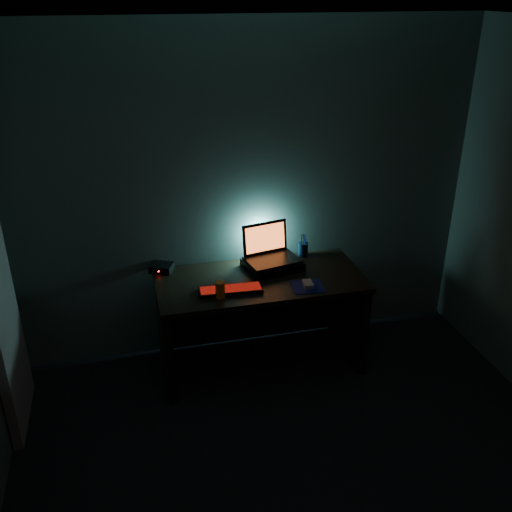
{
  "coord_description": "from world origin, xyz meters",
  "views": [
    {
      "loc": [
        -0.9,
        -1.91,
        2.67
      ],
      "look_at": [
        -0.04,
        1.57,
        0.96
      ],
      "focal_mm": 40.0,
      "sensor_mm": 36.0,
      "label": 1
    }
  ],
  "objects": [
    {
      "name": "pen_cup",
      "position": [
        0.42,
        1.9,
        0.8
      ],
      "size": [
        0.08,
        0.08,
        0.11
      ],
      "primitive_type": "cylinder",
      "rotation": [
        0.0,
        0.0,
        0.09
      ],
      "color": "black",
      "rests_on": "desk"
    },
    {
      "name": "room",
      "position": [
        0.0,
        0.0,
        1.25
      ],
      "size": [
        3.5,
        4.0,
        2.5
      ],
      "color": "black",
      "rests_on": "ground"
    },
    {
      "name": "mouse",
      "position": [
        0.29,
        1.42,
        0.77
      ],
      "size": [
        0.07,
        0.11,
        0.03
      ],
      "primitive_type": "cube",
      "rotation": [
        0.0,
        0.0,
        -0.08
      ],
      "color": "gray",
      "rests_on": "mousepad"
    },
    {
      "name": "riser",
      "position": [
        0.13,
        1.76,
        0.78
      ],
      "size": [
        0.45,
        0.37,
        0.06
      ],
      "primitive_type": "cube",
      "rotation": [
        0.0,
        0.0,
        0.2
      ],
      "color": "black",
      "rests_on": "desk"
    },
    {
      "name": "router",
      "position": [
        -0.68,
        1.91,
        0.78
      ],
      "size": [
        0.2,
        0.18,
        0.05
      ],
      "rotation": [
        0.0,
        0.0,
        -0.42
      ],
      "color": "black",
      "rests_on": "desk"
    },
    {
      "name": "desk",
      "position": [
        0.0,
        1.67,
        0.49
      ],
      "size": [
        1.5,
        0.7,
        0.75
      ],
      "color": "black",
      "rests_on": "ground"
    },
    {
      "name": "keyboard",
      "position": [
        -0.25,
        1.48,
        0.76
      ],
      "size": [
        0.45,
        0.16,
        0.03
      ],
      "rotation": [
        0.0,
        0.0,
        -0.06
      ],
      "color": "black",
      "rests_on": "desk"
    },
    {
      "name": "laptop",
      "position": [
        0.12,
        1.81,
        0.87
      ],
      "size": [
        0.42,
        0.35,
        0.26
      ],
      "rotation": [
        0.0,
        0.0,
        0.2
      ],
      "color": "black",
      "rests_on": "riser"
    },
    {
      "name": "juice_glass",
      "position": [
        -0.33,
        1.42,
        0.81
      ],
      "size": [
        0.08,
        0.08,
        0.11
      ],
      "primitive_type": "cylinder",
      "rotation": [
        0.0,
        0.0,
        0.21
      ],
      "color": "#DF610B",
      "rests_on": "desk"
    },
    {
      "name": "mousepad",
      "position": [
        0.29,
        1.42,
        0.75
      ],
      "size": [
        0.24,
        0.22,
        0.0
      ],
      "primitive_type": "cube",
      "rotation": [
        0.0,
        0.0,
        -0.08
      ],
      "color": "#0B1352",
      "rests_on": "desk"
    }
  ]
}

